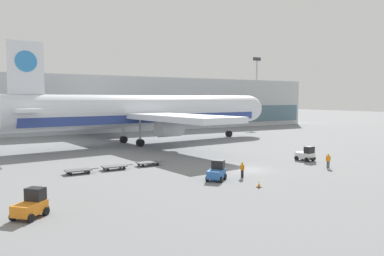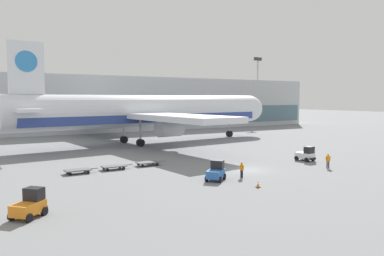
{
  "view_description": "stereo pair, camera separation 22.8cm",
  "coord_description": "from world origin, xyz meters",
  "px_view_note": "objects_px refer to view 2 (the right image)",
  "views": [
    {
      "loc": [
        -27.67,
        -34.01,
        8.32
      ],
      "look_at": [
        0.39,
        13.63,
        4.0
      ],
      "focal_mm": 35.0,
      "sensor_mm": 36.0,
      "label": 1
    },
    {
      "loc": [
        -27.48,
        -34.13,
        8.32
      ],
      "look_at": [
        0.39,
        13.63,
        4.0
      ],
      "focal_mm": 35.0,
      "sensor_mm": 36.0,
      "label": 2
    }
  ],
  "objects_px": {
    "light_mast": "(257,86)",
    "airplane_main": "(148,112)",
    "baggage_tug_mid": "(306,154)",
    "ground_crew_far": "(328,160)",
    "ground_crew_near": "(242,169)",
    "baggage_dolly_second": "(114,166)",
    "baggage_tug_foreground": "(216,172)",
    "baggage_tug_far": "(30,205)",
    "traffic_cone_near": "(258,184)",
    "baggage_dolly_third": "(148,163)",
    "baggage_dolly_lead": "(78,170)"
  },
  "relations": [
    {
      "from": "light_mast",
      "to": "airplane_main",
      "type": "height_order",
      "value": "light_mast"
    },
    {
      "from": "baggage_tug_mid",
      "to": "ground_crew_far",
      "type": "relative_size",
      "value": 1.47
    },
    {
      "from": "light_mast",
      "to": "ground_crew_near",
      "type": "relative_size",
      "value": 12.65
    },
    {
      "from": "ground_crew_near",
      "to": "baggage_dolly_second",
      "type": "bearing_deg",
      "value": -143.62
    },
    {
      "from": "baggage_tug_foreground",
      "to": "ground_crew_far",
      "type": "distance_m",
      "value": 15.35
    },
    {
      "from": "baggage_tug_mid",
      "to": "baggage_tug_far",
      "type": "xyz_separation_m",
      "value": [
        -35.1,
        -7.16,
        0.0
      ]
    },
    {
      "from": "baggage_tug_far",
      "to": "baggage_dolly_second",
      "type": "xyz_separation_m",
      "value": [
        10.85,
        14.18,
        -0.49
      ]
    },
    {
      "from": "baggage_tug_mid",
      "to": "baggage_dolly_second",
      "type": "height_order",
      "value": "baggage_tug_mid"
    },
    {
      "from": "baggage_tug_mid",
      "to": "traffic_cone_near",
      "type": "bearing_deg",
      "value": -69.18
    },
    {
      "from": "baggage_tug_far",
      "to": "ground_crew_near",
      "type": "relative_size",
      "value": 1.62
    },
    {
      "from": "baggage_tug_mid",
      "to": "light_mast",
      "type": "bearing_deg",
      "value": 137.45
    },
    {
      "from": "light_mast",
      "to": "ground_crew_far",
      "type": "xyz_separation_m",
      "value": [
        -41.48,
        -62.3,
        -11.43
      ]
    },
    {
      "from": "baggage_tug_mid",
      "to": "ground_crew_far",
      "type": "bearing_deg",
      "value": -26.99
    },
    {
      "from": "light_mast",
      "to": "ground_crew_far",
      "type": "bearing_deg",
      "value": -123.66
    },
    {
      "from": "airplane_main",
      "to": "baggage_dolly_second",
      "type": "bearing_deg",
      "value": -128.76
    },
    {
      "from": "airplane_main",
      "to": "light_mast",
      "type": "bearing_deg",
      "value": 22.9
    },
    {
      "from": "baggage_dolly_second",
      "to": "ground_crew_far",
      "type": "relative_size",
      "value": 2.08
    },
    {
      "from": "airplane_main",
      "to": "baggage_dolly_third",
      "type": "xyz_separation_m",
      "value": [
        -9.49,
        -21.75,
        -5.45
      ]
    },
    {
      "from": "baggage_tug_mid",
      "to": "traffic_cone_near",
      "type": "xyz_separation_m",
      "value": [
        -15.41,
        -8.41,
        -0.58
      ]
    },
    {
      "from": "airplane_main",
      "to": "baggage_dolly_lead",
      "type": "xyz_separation_m",
      "value": [
        -18.26,
        -22.44,
        -5.45
      ]
    },
    {
      "from": "baggage_tug_foreground",
      "to": "ground_crew_near",
      "type": "relative_size",
      "value": 1.65
    },
    {
      "from": "baggage_tug_mid",
      "to": "traffic_cone_near",
      "type": "height_order",
      "value": "baggage_tug_mid"
    },
    {
      "from": "ground_crew_far",
      "to": "baggage_tug_far",
      "type": "bearing_deg",
      "value": -147.34
    },
    {
      "from": "baggage_dolly_second",
      "to": "baggage_tug_foreground",
      "type": "bearing_deg",
      "value": -56.62
    },
    {
      "from": "baggage_dolly_second",
      "to": "airplane_main",
      "type": "bearing_deg",
      "value": 57.44
    },
    {
      "from": "baggage_dolly_second",
      "to": "ground_crew_near",
      "type": "height_order",
      "value": "ground_crew_near"
    },
    {
      "from": "airplane_main",
      "to": "traffic_cone_near",
      "type": "distance_m",
      "value": 38.32
    },
    {
      "from": "baggage_tug_far",
      "to": "traffic_cone_near",
      "type": "bearing_deg",
      "value": -47.86
    },
    {
      "from": "light_mast",
      "to": "traffic_cone_near",
      "type": "distance_m",
      "value": 86.57
    },
    {
      "from": "airplane_main",
      "to": "baggage_tug_far",
      "type": "bearing_deg",
      "value": -130.82
    },
    {
      "from": "airplane_main",
      "to": "baggage_tug_mid",
      "type": "bearing_deg",
      "value": -77.06
    },
    {
      "from": "baggage_tug_mid",
      "to": "baggage_tug_foreground",
      "type": "bearing_deg",
      "value": -85.25
    },
    {
      "from": "baggage_dolly_third",
      "to": "ground_crew_far",
      "type": "relative_size",
      "value": 2.08
    },
    {
      "from": "light_mast",
      "to": "baggage_tug_mid",
      "type": "relative_size",
      "value": 8.16
    },
    {
      "from": "baggage_tug_far",
      "to": "airplane_main",
      "type": "bearing_deg",
      "value": 11.38
    },
    {
      "from": "baggage_tug_foreground",
      "to": "traffic_cone_near",
      "type": "height_order",
      "value": "baggage_tug_foreground"
    },
    {
      "from": "baggage_dolly_third",
      "to": "traffic_cone_near",
      "type": "height_order",
      "value": "traffic_cone_near"
    },
    {
      "from": "baggage_tug_far",
      "to": "ground_crew_far",
      "type": "distance_m",
      "value": 33.4
    },
    {
      "from": "baggage_tug_foreground",
      "to": "baggage_tug_far",
      "type": "height_order",
      "value": "same"
    },
    {
      "from": "baggage_tug_far",
      "to": "ground_crew_far",
      "type": "relative_size",
      "value": 1.54
    },
    {
      "from": "baggage_tug_mid",
      "to": "ground_crew_far",
      "type": "height_order",
      "value": "baggage_tug_mid"
    },
    {
      "from": "baggage_dolly_lead",
      "to": "ground_crew_near",
      "type": "xyz_separation_m",
      "value": [
        14.42,
        -10.91,
        0.6
      ]
    },
    {
      "from": "ground_crew_near",
      "to": "airplane_main",
      "type": "bearing_deg",
      "value": 167.63
    },
    {
      "from": "baggage_dolly_second",
      "to": "baggage_dolly_third",
      "type": "relative_size",
      "value": 1.0
    },
    {
      "from": "baggage_dolly_lead",
      "to": "baggage_tug_foreground",
      "type": "bearing_deg",
      "value": -42.8
    },
    {
      "from": "baggage_tug_far",
      "to": "baggage_tug_foreground",
      "type": "bearing_deg",
      "value": -33.67
    },
    {
      "from": "baggage_tug_mid",
      "to": "baggage_dolly_third",
      "type": "distance_m",
      "value": 21.09
    },
    {
      "from": "baggage_tug_foreground",
      "to": "light_mast",
      "type": "bearing_deg",
      "value": 7.87
    },
    {
      "from": "baggage_tug_mid",
      "to": "baggage_dolly_lead",
      "type": "bearing_deg",
      "value": -111.05
    },
    {
      "from": "baggage_dolly_third",
      "to": "traffic_cone_near",
      "type": "xyz_separation_m",
      "value": [
        4.32,
        -15.81,
        -0.09
      ]
    }
  ]
}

